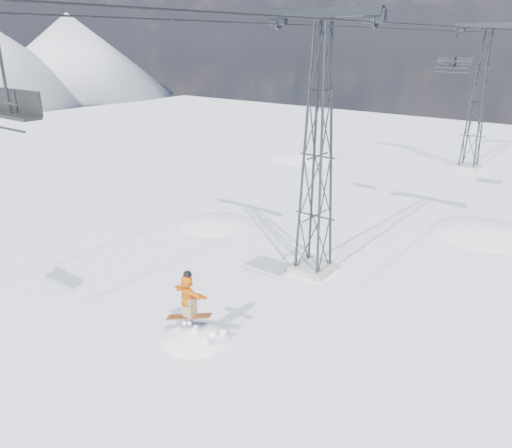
% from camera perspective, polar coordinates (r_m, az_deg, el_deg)
% --- Properties ---
extents(ground, '(120.00, 120.00, 0.00)m').
position_cam_1_polar(ground, '(18.74, -8.94, -13.08)').
color(ground, white).
rests_on(ground, ground).
extents(snow_terrain, '(39.00, 37.00, 22.00)m').
position_cam_1_polar(snow_terrain, '(40.88, 9.00, -8.94)').
color(snow_terrain, white).
rests_on(snow_terrain, ground).
extents(lift_tower_near, '(5.20, 1.80, 11.43)m').
position_cam_1_polar(lift_tower_near, '(21.98, 7.04, 7.64)').
color(lift_tower_near, '#999999').
rests_on(lift_tower_near, ground).
extents(lift_tower_far, '(5.20, 1.80, 11.43)m').
position_cam_1_polar(lift_tower_far, '(45.10, 23.99, 12.59)').
color(lift_tower_far, '#999999').
rests_on(lift_tower_far, ground).
extents(haul_cables, '(4.46, 51.00, 0.06)m').
position_cam_1_polar(haul_cables, '(31.92, 18.87, 20.44)').
color(haul_cables, black).
rests_on(haul_cables, ground).
extents(snowboarder_jump, '(4.40, 4.40, 6.78)m').
position_cam_1_polar(snowboarder_jump, '(19.75, -6.67, -16.82)').
color(snowboarder_jump, white).
rests_on(snowboarder_jump, ground).
extents(lift_chair_near, '(2.23, 0.64, 2.76)m').
position_cam_1_polar(lift_chair_near, '(14.70, -26.15, 12.05)').
color(lift_chair_near, black).
rests_on(lift_chair_near, ground).
extents(lift_chair_mid, '(1.84, 0.53, 2.29)m').
position_cam_1_polar(lift_chair_mid, '(29.99, 21.68, 16.66)').
color(lift_chair_mid, black).
rests_on(lift_chair_mid, ground).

